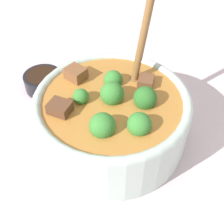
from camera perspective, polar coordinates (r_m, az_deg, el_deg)
The scene contains 3 objects.
ground_plane at distance 0.52m, azimuth 0.00°, elevation -5.10°, with size 4.00×4.00×0.00m, color silver.
stew_bowl at distance 0.47m, azimuth 0.03°, elevation -0.55°, with size 0.26×0.26×0.32m.
condiment_bowl at distance 0.62m, azimuth -13.81°, elevation 6.22°, with size 0.08×0.08×0.04m.
Camera 1 is at (0.33, 0.02, 0.40)m, focal length 45.00 mm.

